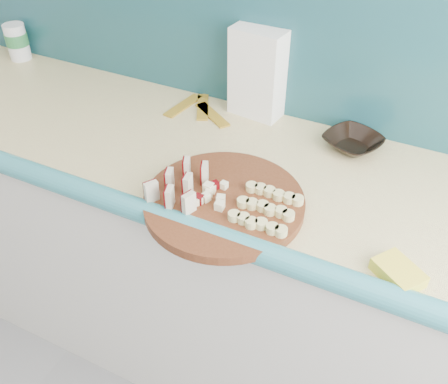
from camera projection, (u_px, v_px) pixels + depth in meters
kitchen_counter at (215, 262)px, 1.69m from camera, size 2.20×0.63×0.91m
backsplash at (257, 29)px, 1.44m from camera, size 2.20×0.02×0.50m
cutting_board at (224, 202)px, 1.21m from camera, size 0.40×0.40×0.02m
apple_wedges at (180, 185)px, 1.20m from camera, size 0.12×0.15×0.05m
apple_chunks at (215, 193)px, 1.21m from camera, size 0.06×0.07×0.02m
banana_slices at (266, 208)px, 1.16m from camera, size 0.15×0.15×0.02m
brown_bowl at (353, 142)px, 1.40m from camera, size 0.20×0.20×0.04m
flour_bag at (260, 71)px, 1.48m from camera, size 0.17×0.13×0.27m
canister at (17, 41)px, 1.82m from camera, size 0.08×0.08×0.13m
sponge at (398, 273)px, 1.04m from camera, size 0.12×0.11×0.03m
banana_peel at (199, 109)px, 1.57m from camera, size 0.21×0.18×0.01m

